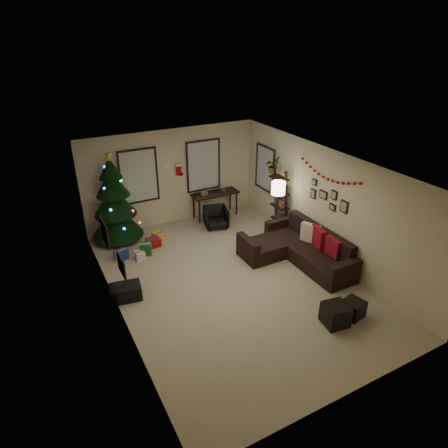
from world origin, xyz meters
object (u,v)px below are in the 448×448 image
at_px(desk, 215,196).
at_px(desk_chair, 216,217).
at_px(christmas_tree, 115,204).
at_px(sofa, 298,250).
at_px(bookshelf, 280,202).

bearing_deg(desk, desk_chair, -115.24).
distance_m(christmas_tree, desk, 2.96).
relative_size(christmas_tree, desk_chair, 4.11).
bearing_deg(desk_chair, sofa, -54.54).
bearing_deg(christmas_tree, desk, 1.09).
distance_m(sofa, bookshelf, 1.64).
relative_size(desk_chair, bookshelf, 0.32).
bearing_deg(sofa, desk_chair, 110.99).
xyz_separation_m(christmas_tree, sofa, (3.59, -3.10, -0.75)).
height_order(christmas_tree, desk_chair, christmas_tree).
bearing_deg(christmas_tree, desk_chair, -12.73).
relative_size(desk, desk_chair, 2.32).
bearing_deg(bookshelf, desk, 122.78).
relative_size(sofa, desk, 1.87).
distance_m(desk, bookshelf, 2.05).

